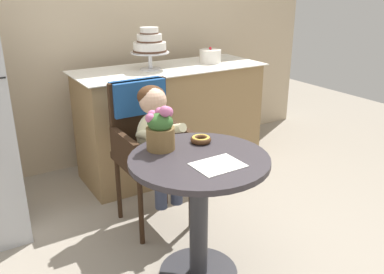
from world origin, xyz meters
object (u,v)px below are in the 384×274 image
object	(u,v)px
wicker_chair	(145,130)
round_layer_cake	(210,56)
donut_front	(201,139)
flower_vase	(160,129)
cafe_table	(199,194)
tiered_cake_stand	(150,44)
seated_child	(156,132)

from	to	relation	value
wicker_chair	round_layer_cake	distance (m)	1.14
donut_front	flower_vase	size ratio (longest dim) A/B	0.47
donut_front	round_layer_cake	size ratio (longest dim) A/B	0.62
wicker_chair	donut_front	xyz separation A→B (m)	(0.08, -0.54, 0.10)
donut_front	flower_vase	world-z (taller)	flower_vase
cafe_table	wicker_chair	bearing A→B (deg)	87.18
wicker_chair	donut_front	bearing A→B (deg)	-84.51
cafe_table	wicker_chair	xyz separation A→B (m)	(0.03, 0.71, 0.13)
donut_front	round_layer_cake	world-z (taller)	round_layer_cake
donut_front	cafe_table	bearing A→B (deg)	-125.24
tiered_cake_stand	donut_front	bearing A→B (deg)	-102.86
cafe_table	round_layer_cake	distance (m)	1.68
wicker_chair	round_layer_cake	xyz separation A→B (m)	(0.91, 0.60, 0.31)
wicker_chair	flower_vase	size ratio (longest dim) A/B	3.91
flower_vase	tiered_cake_stand	distance (m)	1.24
donut_front	round_layer_cake	xyz separation A→B (m)	(0.83, 1.15, 0.21)
donut_front	flower_vase	xyz separation A→B (m)	(-0.23, 0.03, 0.09)
wicker_chair	seated_child	world-z (taller)	seated_child
wicker_chair	donut_front	world-z (taller)	wicker_chair
seated_child	flower_vase	distance (m)	0.42
flower_vase	round_layer_cake	distance (m)	1.54
flower_vase	tiered_cake_stand	world-z (taller)	tiered_cake_stand
seated_child	donut_front	distance (m)	0.40
seated_child	flower_vase	bearing A→B (deg)	-112.76
wicker_chair	cafe_table	bearing A→B (deg)	-95.87
wicker_chair	donut_front	distance (m)	0.56
flower_vase	tiered_cake_stand	size ratio (longest dim) A/B	0.75
tiered_cake_stand	round_layer_cake	distance (m)	0.59
seated_child	flower_vase	world-z (taller)	flower_vase
seated_child	round_layer_cake	distance (m)	1.22
donut_front	round_layer_cake	bearing A→B (deg)	54.03
cafe_table	seated_child	xyz separation A→B (m)	(0.03, 0.55, 0.17)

